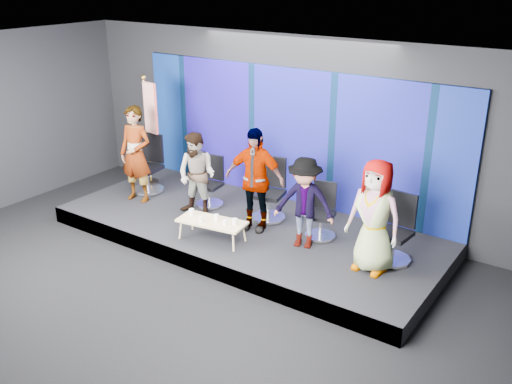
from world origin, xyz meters
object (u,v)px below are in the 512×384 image
(chair_b, at_px, (211,189))
(mug_c, at_px, (216,217))
(panelist_e, at_px, (375,216))
(panelist_c, at_px, (254,179))
(panelist_d, at_px, (304,203))
(chair_d, at_px, (322,219))
(mug_d, at_px, (225,222))
(chair_a, at_px, (149,173))
(mug_e, at_px, (235,222))
(chair_e, at_px, (395,239))
(flag_stand, at_px, (150,130))
(panelist_a, at_px, (136,154))
(panelist_b, at_px, (197,175))
(mug_a, at_px, (192,212))
(coffee_table, at_px, (212,222))
(chair_c, at_px, (270,199))
(mug_b, at_px, (201,219))

(chair_b, bearing_deg, mug_c, -54.77)
(chair_b, height_order, panelist_e, panelist_e)
(panelist_c, xyz_separation_m, panelist_d, (1.06, -0.12, -0.15))
(panelist_c, bearing_deg, chair_d, 6.14)
(chair_b, bearing_deg, mug_d, -50.53)
(chair_a, bearing_deg, panelist_c, -13.51)
(panelist_c, distance_m, mug_e, 0.88)
(panelist_d, relative_size, chair_e, 1.41)
(panelist_e, height_order, flag_stand, flag_stand)
(chair_d, bearing_deg, panelist_e, -40.02)
(panelist_e, height_order, mug_e, panelist_e)
(panelist_a, bearing_deg, mug_e, -18.39)
(panelist_b, relative_size, flag_stand, 0.67)
(panelist_b, bearing_deg, mug_a, -64.46)
(chair_b, bearing_deg, panelist_c, -23.77)
(panelist_a, height_order, mug_e, panelist_a)
(chair_a, distance_m, mug_c, 2.73)
(chair_e, bearing_deg, mug_e, -152.67)
(chair_a, height_order, mug_e, chair_a)
(coffee_table, bearing_deg, panelist_d, 26.55)
(mug_e, bearing_deg, coffee_table, -166.06)
(chair_d, bearing_deg, panelist_b, 177.66)
(chair_a, distance_m, panelist_e, 5.18)
(chair_e, distance_m, flag_stand, 5.48)
(chair_a, distance_m, flag_stand, 0.89)
(panelist_a, distance_m, panelist_e, 4.96)
(chair_b, xyz_separation_m, mug_d, (1.27, -1.20, 0.08))
(chair_e, distance_m, panelist_e, 0.73)
(panelist_a, bearing_deg, chair_c, 7.21)
(mug_b, bearing_deg, mug_c, 52.74)
(chair_e, bearing_deg, panelist_e, -104.87)
(panelist_a, bearing_deg, mug_a, -25.50)
(chair_c, relative_size, mug_d, 13.30)
(panelist_a, xyz_separation_m, mug_d, (2.61, -0.59, -0.55))
(chair_d, distance_m, flag_stand, 4.16)
(chair_c, distance_m, panelist_c, 0.75)
(mug_a, relative_size, mug_c, 1.06)
(panelist_e, xyz_separation_m, mug_c, (-2.59, -0.53, -0.48))
(chair_d, xyz_separation_m, mug_d, (-1.17, -1.18, 0.09))
(panelist_a, distance_m, mug_b, 2.39)
(chair_a, height_order, chair_c, chair_a)
(mug_a, xyz_separation_m, mug_e, (0.85, 0.10, -0.00))
(panelist_a, distance_m, chair_b, 1.60)
(chair_b, height_order, chair_d, chair_b)
(mug_b, height_order, mug_c, mug_c)
(panelist_c, height_order, mug_c, panelist_c)
(mug_a, height_order, flag_stand, flag_stand)
(panelist_b, xyz_separation_m, panelist_c, (1.21, 0.10, 0.13))
(chair_e, xyz_separation_m, panelist_e, (-0.17, -0.47, 0.53))
(panelist_e, bearing_deg, mug_a, -163.81)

